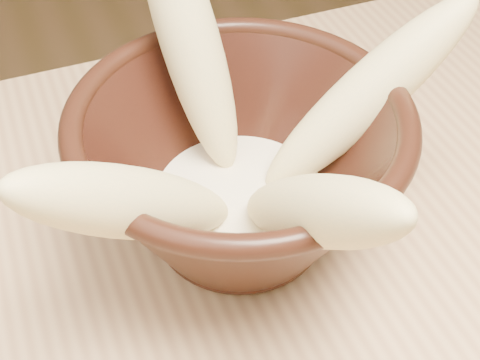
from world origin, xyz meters
name	(u,v)px	position (x,y,z in m)	size (l,w,h in m)	color
bowl	(240,169)	(-0.01, 0.14, 0.82)	(0.22, 0.22, 0.12)	black
milk_puddle	(240,200)	(-0.01, 0.14, 0.79)	(0.12, 0.12, 0.02)	beige
banana_upright	(189,38)	(-0.01, 0.21, 0.88)	(0.04, 0.04, 0.19)	#FAE093
banana_left	(135,203)	(-0.08, 0.10, 0.86)	(0.04, 0.04, 0.18)	#FAE093
banana_right	(367,95)	(0.09, 0.14, 0.85)	(0.04, 0.04, 0.18)	#FAE093
banana_front	(315,211)	(0.01, 0.06, 0.86)	(0.04, 0.04, 0.18)	#FAE093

